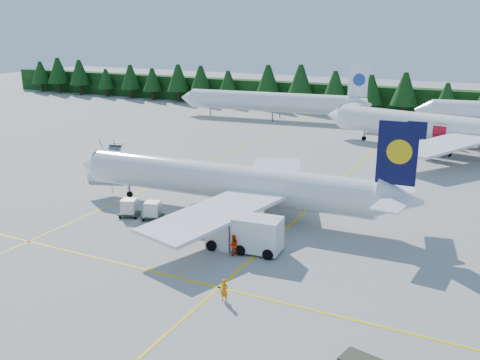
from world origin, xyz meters
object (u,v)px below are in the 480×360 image
at_px(airstairs, 108,173).
at_px(airliner_red, 440,128).
at_px(airliner_navy, 219,181).
at_px(service_truck, 245,233).

bearing_deg(airstairs, airliner_red, 25.33).
height_order(airliner_navy, airliner_red, airliner_red).
bearing_deg(airliner_navy, service_truck, -51.64).
distance_m(airliner_red, airstairs, 50.82).
relative_size(airliner_navy, airliner_red, 0.92).
bearing_deg(airliner_red, airliner_navy, -100.83).
distance_m(airliner_navy, service_truck, 10.85).
bearing_deg(airstairs, service_truck, -45.15).
height_order(airliner_red, service_truck, airliner_red).
bearing_deg(airliner_navy, airliner_red, 64.00).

